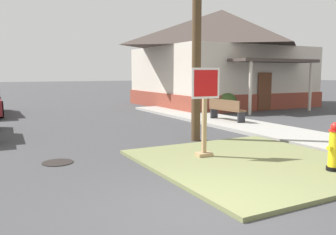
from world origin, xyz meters
The scene contains 9 objects.
ground_plane centered at (0.00, 0.00, 0.00)m, with size 160.00×160.00×0.00m, color #3D3D3F.
grass_corner_patch centered at (2.51, 1.86, 0.04)m, with size 4.50×4.81×0.08m, color olive.
sidewalk_strip centered at (5.96, 5.99, 0.06)m, with size 2.20×16.53×0.12m, color #9E9B93.
fire_hydrant centered at (3.43, 0.46, 0.55)m, with size 0.38×0.34×0.99m.
stop_sign centered at (1.81, 2.73, 1.08)m, with size 0.71×0.32×2.09m.
manhole_cover centered at (-1.35, 4.03, 0.01)m, with size 0.70×0.70×0.02m, color black.
street_bench centered at (5.95, 7.38, 0.60)m, with size 0.55×1.82×0.85m.
corner_house centered at (10.77, 14.32, 3.05)m, with size 9.68×9.54×5.93m.
shrub_near_porch centered at (8.36, 10.78, 0.54)m, with size 1.42×1.42×1.08m, color #3B5726.
Camera 1 is at (-2.82, -4.16, 2.06)m, focal length 37.94 mm.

